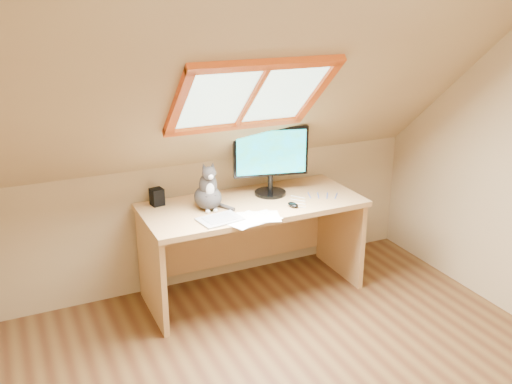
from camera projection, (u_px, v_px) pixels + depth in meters
room_shell at (350, 175)px, 2.71m from camera, size 3.52×3.52×2.41m
desk at (249, 227)px, 4.40m from camera, size 1.65×0.72×0.75m
monitor at (271, 157)px, 4.32m from camera, size 0.57×0.24×0.53m
cat at (208, 192)px, 4.10m from camera, size 0.21×0.25×0.36m
desk_speaker at (157, 197)px, 4.19m from camera, size 0.10×0.10×0.13m
graphics_tablet at (220, 219)px, 3.93m from camera, size 0.32×0.25×0.01m
mouse at (293, 205)px, 4.17m from camera, size 0.07×0.11×0.03m
papers at (249, 217)px, 3.98m from camera, size 0.35×0.30×0.01m
cables at (313, 198)px, 4.34m from camera, size 0.51×0.26×0.01m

